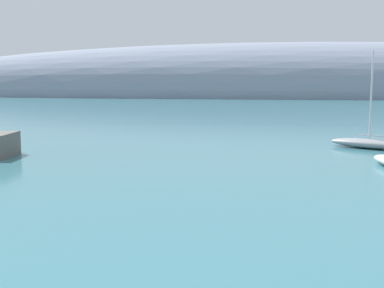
# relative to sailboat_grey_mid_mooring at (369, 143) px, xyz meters

# --- Properties ---
(distant_ridge) EXTENTS (369.83, 56.53, 40.82)m
(distant_ridge) POSITION_rel_sailboat_grey_mid_mooring_xyz_m (1.92, 144.98, -0.58)
(distant_ridge) COLOR gray
(distant_ridge) RESTS_ON ground
(sailboat_grey_mid_mooring) EXTENTS (8.31, 6.21, 10.09)m
(sailboat_grey_mid_mooring) POSITION_rel_sailboat_grey_mid_mooring_xyz_m (0.00, 0.00, 0.00)
(sailboat_grey_mid_mooring) COLOR gray
(sailboat_grey_mid_mooring) RESTS_ON water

